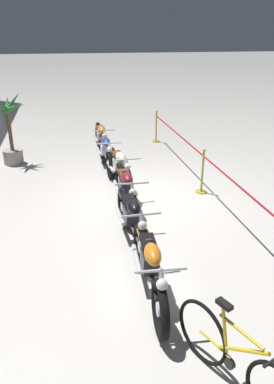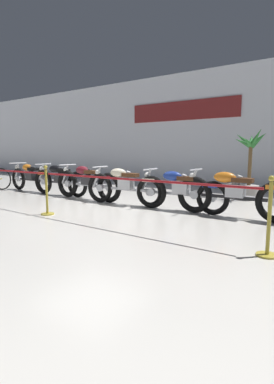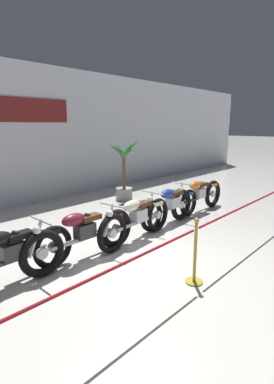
% 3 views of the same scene
% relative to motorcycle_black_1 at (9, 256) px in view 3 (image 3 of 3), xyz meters
% --- Properties ---
extents(ground_plane, '(120.00, 120.00, 0.00)m').
position_rel_motorcycle_black_1_xyz_m(ground_plane, '(2.00, -0.69, -0.48)').
color(ground_plane, silver).
extents(back_wall, '(28.00, 0.29, 4.20)m').
position_rel_motorcycle_black_1_xyz_m(back_wall, '(2.00, 4.43, 1.62)').
color(back_wall, silver).
rests_on(back_wall, ground).
extents(motorcycle_black_1, '(2.26, 0.62, 0.96)m').
position_rel_motorcycle_black_1_xyz_m(motorcycle_black_1, '(0.00, 0.00, 0.00)').
color(motorcycle_black_1, black).
rests_on(motorcycle_black_1, ground).
extents(motorcycle_maroon_2, '(2.40, 0.62, 0.97)m').
position_rel_motorcycle_black_1_xyz_m(motorcycle_maroon_2, '(1.28, -0.12, -0.00)').
color(motorcycle_maroon_2, black).
rests_on(motorcycle_maroon_2, ground).
extents(motorcycle_cream_3, '(2.31, 0.62, 0.96)m').
position_rel_motorcycle_black_1_xyz_m(motorcycle_cream_3, '(2.63, -0.19, 0.00)').
color(motorcycle_cream_3, black).
rests_on(motorcycle_cream_3, ground).
extents(motorcycle_blue_4, '(2.31, 0.62, 0.94)m').
position_rel_motorcycle_black_1_xyz_m(motorcycle_blue_4, '(4.07, -0.03, -0.01)').
color(motorcycle_blue_4, black).
rests_on(motorcycle_blue_4, ground).
extents(motorcycle_orange_5, '(2.47, 0.62, 0.98)m').
position_rel_motorcycle_black_1_xyz_m(motorcycle_orange_5, '(5.30, -0.05, 0.00)').
color(motorcycle_orange_5, black).
rests_on(motorcycle_orange_5, ground).
extents(potted_palm_left_of_row, '(0.96, 1.06, 2.00)m').
position_rel_motorcycle_black_1_xyz_m(potted_palm_left_of_row, '(4.96, 2.49, 0.39)').
color(potted_palm_left_of_row, gray).
rests_on(potted_palm_left_of_row, ground).
extents(stanchion_far_left, '(8.83, 0.28, 1.05)m').
position_rel_motorcycle_black_1_xyz_m(stanchion_far_left, '(0.65, -2.02, 0.24)').
color(stanchion_far_left, gold).
rests_on(stanchion_far_left, ground).
extents(stanchion_mid_left, '(0.28, 0.28, 1.05)m').
position_rel_motorcycle_black_1_xyz_m(stanchion_mid_left, '(1.97, -2.02, -0.12)').
color(stanchion_mid_left, gold).
rests_on(stanchion_mid_left, ground).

